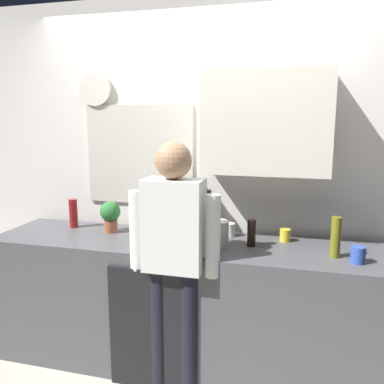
# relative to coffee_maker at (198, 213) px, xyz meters

# --- Properties ---
(kitchen_counter) EXTENTS (2.76, 0.64, 0.90)m
(kitchen_counter) POSITION_rel_coffee_maker_xyz_m (-0.00, -0.26, -0.60)
(kitchen_counter) COLOR #4C4C51
(kitchen_counter) RESTS_ON ground_plane
(dishwasher_panel) EXTENTS (0.56, 0.02, 0.81)m
(dishwasher_panel) POSITION_rel_coffee_maker_xyz_m (-0.15, -0.60, -0.64)
(dishwasher_panel) COLOR black
(dishwasher_panel) RESTS_ON ground_plane
(back_wall_assembly) EXTENTS (4.36, 0.42, 2.60)m
(back_wall_assembly) POSITION_rel_coffee_maker_xyz_m (0.05, 0.14, 0.31)
(back_wall_assembly) COLOR white
(back_wall_assembly) RESTS_ON ground_plane
(coffee_maker) EXTENTS (0.20, 0.20, 0.33)m
(coffee_maker) POSITION_rel_coffee_maker_xyz_m (0.00, 0.00, 0.00)
(coffee_maker) COLOR black
(coffee_maker) RESTS_ON kitchen_counter
(bottle_olive_oil) EXTENTS (0.06, 0.06, 0.25)m
(bottle_olive_oil) POSITION_rel_coffee_maker_xyz_m (0.94, -0.31, -0.02)
(bottle_olive_oil) COLOR olive
(bottle_olive_oil) RESTS_ON kitchen_counter
(bottle_dark_sauce) EXTENTS (0.06, 0.06, 0.18)m
(bottle_dark_sauce) POSITION_rel_coffee_maker_xyz_m (0.42, -0.23, -0.06)
(bottle_dark_sauce) COLOR black
(bottle_dark_sauce) RESTS_ON kitchen_counter
(bottle_red_vinegar) EXTENTS (0.06, 0.06, 0.22)m
(bottle_red_vinegar) POSITION_rel_coffee_maker_xyz_m (-0.95, -0.12, -0.04)
(bottle_red_vinegar) COLOR maroon
(bottle_red_vinegar) RESTS_ON kitchen_counter
(cup_blue_mug) EXTENTS (0.08, 0.08, 0.10)m
(cup_blue_mug) POSITION_rel_coffee_maker_xyz_m (1.06, -0.39, -0.10)
(cup_blue_mug) COLOR #3351B2
(cup_blue_mug) RESTS_ON kitchen_counter
(cup_yellow_cup) EXTENTS (0.07, 0.07, 0.08)m
(cup_yellow_cup) POSITION_rel_coffee_maker_xyz_m (0.63, -0.07, -0.10)
(cup_yellow_cup) COLOR yellow
(cup_yellow_cup) RESTS_ON kitchen_counter
(cup_white_mug) EXTENTS (0.08, 0.08, 0.09)m
(cup_white_mug) POSITION_rel_coffee_maker_xyz_m (0.25, -0.05, -0.10)
(cup_white_mug) COLOR white
(cup_white_mug) RESTS_ON kitchen_counter
(mixing_bowl) EXTENTS (0.22, 0.22, 0.08)m
(mixing_bowl) POSITION_rel_coffee_maker_xyz_m (-0.30, -0.12, -0.11)
(mixing_bowl) COLOR white
(mixing_bowl) RESTS_ON kitchen_counter
(potted_plant) EXTENTS (0.15, 0.15, 0.23)m
(potted_plant) POSITION_rel_coffee_maker_xyz_m (-0.62, -0.16, -0.01)
(potted_plant) COLOR #9E5638
(potted_plant) RESTS_ON kitchen_counter
(storage_canister) EXTENTS (0.14, 0.14, 0.17)m
(storage_canister) POSITION_rel_coffee_maker_xyz_m (0.21, -0.28, -0.06)
(storage_canister) COLOR silver
(storage_canister) RESTS_ON kitchen_counter
(person_at_sink) EXTENTS (0.57, 0.22, 1.60)m
(person_at_sink) POSITION_rel_coffee_maker_xyz_m (-0.00, -0.56, -0.10)
(person_at_sink) COLOR black
(person_at_sink) RESTS_ON ground_plane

